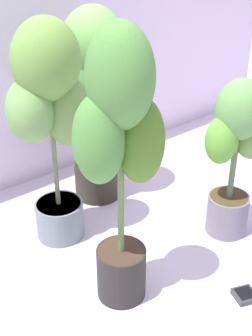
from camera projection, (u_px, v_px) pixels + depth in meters
The scene contains 6 objects.
ground_plane at pixel (162, 247), 2.03m from camera, with size 8.00×8.00×0.00m, color silver.
potted_plant_front_left at pixel (120, 148), 1.48m from camera, with size 0.35×0.26×1.03m.
potted_plant_front_right at pixel (236, 150), 1.93m from camera, with size 0.34×0.27×0.72m.
potted_plant_back_center at pixel (89, 86), 2.10m from camera, with size 0.39×0.35×0.94m.
potted_plant_back_left at pixel (50, 112), 1.81m from camera, with size 0.41×0.31×0.96m.
hygrometer_box at pixel (245, 295), 1.77m from camera, with size 0.10×0.10×0.03m.
Camera 1 is at (-1.12, -1.14, 1.32)m, focal length 49.99 mm.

